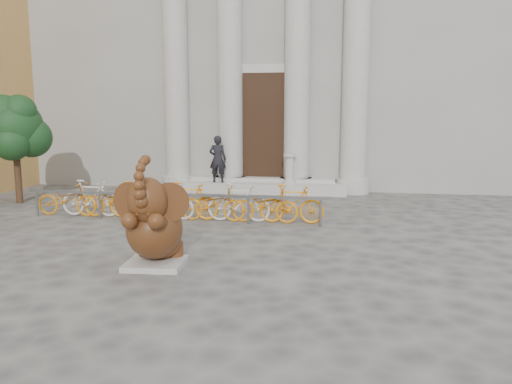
% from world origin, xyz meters
% --- Properties ---
extents(ground, '(80.00, 80.00, 0.00)m').
position_xyz_m(ground, '(0.00, 0.00, 0.00)').
color(ground, '#474442').
rests_on(ground, ground).
extents(classical_building, '(22.00, 10.70, 12.00)m').
position_xyz_m(classical_building, '(0.00, 14.93, 5.98)').
color(classical_building, gray).
rests_on(classical_building, ground).
extents(entrance_steps, '(6.00, 1.20, 0.36)m').
position_xyz_m(entrance_steps, '(0.00, 9.40, 0.18)').
color(entrance_steps, '#A8A59E').
rests_on(entrance_steps, ground).
extents(elephant_statue, '(1.38, 1.55, 2.06)m').
position_xyz_m(elephant_statue, '(-0.58, 0.39, 0.75)').
color(elephant_statue, '#A8A59E').
rests_on(elephant_statue, ground).
extents(bike_rack, '(8.04, 0.53, 1.00)m').
position_xyz_m(bike_rack, '(-1.55, 4.45, 0.50)').
color(bike_rack, slate).
rests_on(bike_rack, ground).
extents(tree, '(1.93, 1.76, 3.34)m').
position_xyz_m(tree, '(-7.12, 6.01, 2.33)').
color(tree, '#332114').
rests_on(tree, ground).
extents(pedestrian, '(0.62, 0.42, 1.66)m').
position_xyz_m(pedestrian, '(-1.51, 9.12, 1.19)').
color(pedestrian, black).
rests_on(pedestrian, entrance_steps).
extents(balustrade_post, '(0.43, 0.43, 1.05)m').
position_xyz_m(balustrade_post, '(1.03, 9.10, 0.85)').
color(balustrade_post, '#A8A59E').
rests_on(balustrade_post, entrance_steps).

